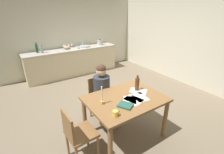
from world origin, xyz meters
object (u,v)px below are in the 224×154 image
at_px(stovetop_kettle, 100,42).
at_px(wine_glass_near_sink, 72,44).
at_px(bottle_oil, 37,48).
at_px(wine_glass_back_right, 63,45).
at_px(dining_table, 125,103).
at_px(person_seated, 104,90).
at_px(chair_side_empty, 77,134).
at_px(mixing_bowl, 67,47).
at_px(candlestick, 102,99).
at_px(book_magazine, 125,105).
at_px(sink_unit, 85,46).
at_px(wine_glass_back_left, 65,45).
at_px(chair_at_table, 100,96).
at_px(coffee_mug, 116,113).
at_px(bottle_vinegar, 42,49).
at_px(teacup_on_counter, 78,47).
at_px(wine_bottle_on_table, 137,84).
at_px(wine_glass_by_kettle, 69,45).

distance_m(stovetop_kettle, wine_glass_near_sink, 1.01).
bearing_deg(bottle_oil, wine_glass_back_right, 6.08).
bearing_deg(dining_table, person_seated, 97.85).
relative_size(chair_side_empty, mixing_bowl, 4.09).
height_order(person_seated, mixing_bowl, person_seated).
bearing_deg(candlestick, wine_glass_back_right, 80.96).
relative_size(book_magazine, sink_unit, 0.59).
height_order(book_magazine, mixing_bowl, mixing_bowl).
bearing_deg(book_magazine, dining_table, 23.89).
bearing_deg(wine_glass_back_left, wine_glass_near_sink, 0.00).
distance_m(person_seated, sink_unit, 2.91).
xyz_separation_m(book_magazine, mixing_bowl, (0.35, 3.57, 0.17)).
height_order(chair_at_table, candlestick, candlestick).
bearing_deg(candlestick, sink_unit, 69.43).
bearing_deg(coffee_mug, wine_glass_back_right, 81.80).
distance_m(candlestick, bottle_vinegar, 3.24).
xyz_separation_m(sink_unit, bottle_vinegar, (-1.40, -0.04, 0.11)).
height_order(chair_side_empty, bottle_vinegar, bottle_vinegar).
height_order(bottle_vinegar, wine_glass_back_right, bottle_vinegar).
bearing_deg(bottle_oil, sink_unit, -2.13).
bearing_deg(bottle_vinegar, wine_glass_near_sink, 10.56).
bearing_deg(coffee_mug, wine_glass_near_sink, 77.57).
bearing_deg(person_seated, wine_glass_back_right, 85.88).
bearing_deg(dining_table, stovetop_kettle, 66.86).
distance_m(bottle_oil, stovetop_kettle, 2.13).
xyz_separation_m(coffee_mug, teacup_on_counter, (0.92, 3.49, 0.14)).
height_order(bottle_vinegar, wine_glass_near_sink, bottle_vinegar).
relative_size(mixing_bowl, wine_glass_near_sink, 1.40).
relative_size(wine_bottle_on_table, stovetop_kettle, 1.32).
relative_size(coffee_mug, book_magazine, 0.52).
height_order(wine_bottle_on_table, stovetop_kettle, stovetop_kettle).
bearing_deg(bottle_oil, coffee_mug, -85.52).
bearing_deg(bottle_vinegar, teacup_on_counter, -5.89).
relative_size(wine_glass_back_left, wine_glass_back_right, 1.00).
bearing_deg(chair_side_empty, stovetop_kettle, 55.56).
xyz_separation_m(mixing_bowl, wine_glass_back_right, (-0.08, 0.10, 0.06)).
height_order(candlestick, sink_unit, sink_unit).
bearing_deg(person_seated, bottle_vinegar, 100.56).
height_order(bottle_oil, wine_glass_near_sink, bottle_oil).
bearing_deg(wine_glass_back_left, sink_unit, -13.10).
height_order(wine_bottle_on_table, teacup_on_counter, wine_bottle_on_table).
distance_m(coffee_mug, wine_glass_near_sink, 3.89).
distance_m(sink_unit, teacup_on_counter, 0.35).
bearing_deg(wine_bottle_on_table, wine_glass_near_sink, 88.81).
distance_m(candlestick, wine_bottle_on_table, 0.76).
bearing_deg(bottle_oil, wine_glass_back_left, 5.70).
bearing_deg(teacup_on_counter, person_seated, -102.62).
bearing_deg(sink_unit, bottle_oil, 177.87).
bearing_deg(wine_glass_near_sink, chair_at_table, -100.48).
height_order(wine_glass_by_kettle, wine_glass_back_left, same).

